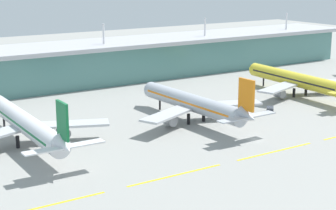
% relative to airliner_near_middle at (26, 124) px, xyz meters
% --- Properties ---
extents(ground_plane, '(600.00, 600.00, 0.00)m').
position_rel_airliner_near_middle_xyz_m(ground_plane, '(59.90, -32.22, -6.45)').
color(ground_plane, gray).
extents(terminal_building, '(288.00, 34.00, 26.87)m').
position_rel_airliner_near_middle_xyz_m(terminal_building, '(59.90, 73.86, 2.68)').
color(terminal_building, slate).
rests_on(terminal_building, ground).
extents(airliner_near_middle, '(48.80, 67.61, 18.90)m').
position_rel_airliner_near_middle_xyz_m(airliner_near_middle, '(0.00, 0.00, 0.00)').
color(airliner_near_middle, silver).
rests_on(airliner_near_middle, ground).
extents(airliner_center, '(48.78, 60.68, 18.90)m').
position_rel_airliner_near_middle_xyz_m(airliner_center, '(55.71, -6.28, -0.01)').
color(airliner_center, '#ADB2BC').
rests_on(airliner_center, ground).
extents(airliner_far_middle, '(48.70, 64.34, 18.90)m').
position_rel_airliner_near_middle_xyz_m(airliner_far_middle, '(114.58, 3.03, -0.00)').
color(airliner_far_middle, yellow).
rests_on(airliner_far_middle, ground).
extents(taxiway_stripe_west, '(28.00, 0.70, 0.04)m').
position_rel_airliner_near_middle_xyz_m(taxiway_stripe_west, '(-11.10, -44.46, -6.43)').
color(taxiway_stripe_west, yellow).
rests_on(taxiway_stripe_west, ground).
extents(taxiway_stripe_mid_west, '(28.00, 0.70, 0.04)m').
position_rel_airliner_near_middle_xyz_m(taxiway_stripe_mid_west, '(22.90, -44.46, -6.43)').
color(taxiway_stripe_mid_west, yellow).
rests_on(taxiway_stripe_mid_west, ground).
extents(taxiway_stripe_centre, '(28.00, 0.70, 0.04)m').
position_rel_airliner_near_middle_xyz_m(taxiway_stripe_centre, '(56.90, -44.46, -6.43)').
color(taxiway_stripe_centre, yellow).
rests_on(taxiway_stripe_centre, ground).
extents(pushback_tug, '(4.77, 4.85, 1.85)m').
position_rel_airliner_near_middle_xyz_m(pushback_tug, '(86.58, -10.70, -5.35)').
color(pushback_tug, '#333842').
rests_on(pushback_tug, ground).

